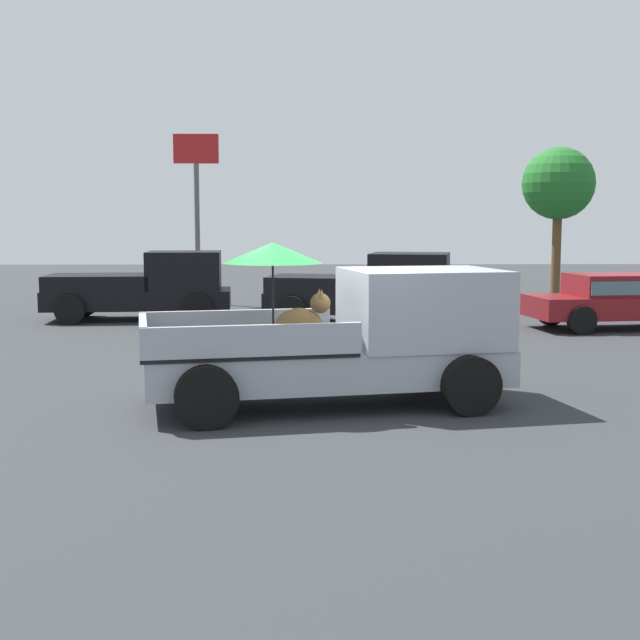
# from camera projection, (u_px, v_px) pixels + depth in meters

# --- Properties ---
(ground_plane) EXTENTS (80.00, 80.00, 0.00)m
(ground_plane) POSITION_uv_depth(u_px,v_px,m) (326.00, 405.00, 11.77)
(ground_plane) COLOR #2D3033
(pickup_truck_main) EXTENTS (5.32, 3.03, 2.29)m
(pickup_truck_main) POSITION_uv_depth(u_px,v_px,m) (358.00, 335.00, 11.74)
(pickup_truck_main) COLOR black
(pickup_truck_main) RESTS_ON ground
(pickup_truck_red) EXTENTS (4.92, 2.44, 1.80)m
(pickup_truck_red) POSITION_uv_depth(u_px,v_px,m) (147.00, 287.00, 22.07)
(pickup_truck_red) COLOR black
(pickup_truck_red) RESTS_ON ground
(pickup_truck_far) EXTENTS (5.07, 2.95, 1.80)m
(pickup_truck_far) POSITION_uv_depth(u_px,v_px,m) (370.00, 290.00, 21.13)
(pickup_truck_far) COLOR black
(pickup_truck_far) RESTS_ON ground
(parked_sedan_near) EXTENTS (4.48, 2.37, 1.33)m
(parked_sedan_near) POSITION_uv_depth(u_px,v_px,m) (618.00, 298.00, 20.15)
(parked_sedan_near) COLOR black
(parked_sedan_near) RESTS_ON ground
(motel_sign) EXTENTS (1.40, 0.16, 5.29)m
(motel_sign) POSITION_uv_depth(u_px,v_px,m) (197.00, 185.00, 26.12)
(motel_sign) COLOR #59595B
(motel_sign) RESTS_ON ground
(tree_by_lot) EXTENTS (2.52, 2.52, 5.18)m
(tree_by_lot) POSITION_uv_depth(u_px,v_px,m) (558.00, 185.00, 29.18)
(tree_by_lot) COLOR brown
(tree_by_lot) RESTS_ON ground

